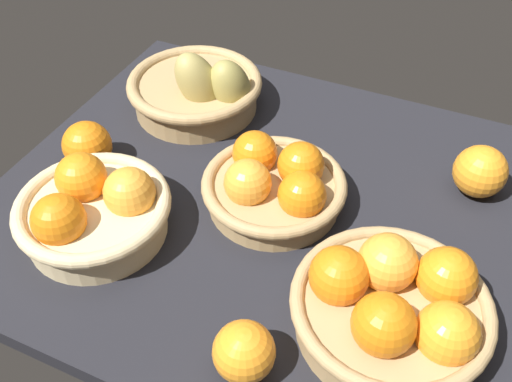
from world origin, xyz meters
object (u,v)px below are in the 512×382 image
(loose_orange_side_gap, at_px, (244,352))
(basket_near_left, at_px, (93,210))
(basket_center, at_px, (275,184))
(loose_orange_front_gap, at_px, (87,145))
(basket_near_right, at_px, (393,305))
(loose_orange_back_gap, at_px, (480,171))
(basket_far_left_pears, at_px, (199,90))

(loose_orange_side_gap, bearing_deg, basket_near_left, 158.64)
(basket_center, distance_m, loose_orange_front_gap, 0.32)
(basket_near_right, bearing_deg, loose_orange_back_gap, 78.89)
(basket_far_left_pears, xyz_separation_m, loose_orange_front_gap, (-0.09, -0.21, -0.00))
(basket_center, height_order, basket_near_right, basket_near_right)
(basket_near_right, height_order, loose_orange_back_gap, basket_near_right)
(basket_near_right, relative_size, basket_near_left, 1.11)
(basket_far_left_pears, bearing_deg, basket_near_right, -35.77)
(basket_far_left_pears, bearing_deg, basket_near_left, -88.72)
(loose_orange_front_gap, relative_size, loose_orange_side_gap, 1.07)
(basket_near_left, bearing_deg, loose_orange_front_gap, 129.74)
(basket_near_right, bearing_deg, basket_far_left_pears, 144.23)
(basket_near_left, height_order, loose_orange_back_gap, basket_near_left)
(loose_orange_front_gap, bearing_deg, loose_orange_back_gap, 18.30)
(basket_near_right, xyz_separation_m, loose_orange_back_gap, (0.06, 0.30, -0.00))
(basket_near_left, bearing_deg, loose_orange_side_gap, -21.36)
(loose_orange_front_gap, xyz_separation_m, loose_orange_back_gap, (0.60, 0.20, 0.00))
(basket_near_left, height_order, loose_orange_side_gap, basket_near_left)
(basket_far_left_pears, relative_size, basket_near_right, 1.01)
(basket_near_right, height_order, loose_orange_front_gap, basket_near_right)
(basket_center, relative_size, basket_near_right, 0.89)
(loose_orange_front_gap, distance_m, loose_orange_back_gap, 0.63)
(basket_center, xyz_separation_m, loose_orange_front_gap, (-0.32, -0.04, 0.00))
(basket_near_right, height_order, basket_near_left, same)
(loose_orange_front_gap, bearing_deg, loose_orange_side_gap, -30.89)
(basket_near_left, bearing_deg, basket_far_left_pears, 91.28)
(basket_far_left_pears, distance_m, loose_orange_back_gap, 0.50)
(basket_far_left_pears, xyz_separation_m, basket_near_left, (0.01, -0.33, 0.00))
(loose_orange_side_gap, bearing_deg, basket_far_left_pears, 123.84)
(basket_center, distance_m, loose_orange_side_gap, 0.29)
(loose_orange_back_gap, bearing_deg, basket_near_right, -101.11)
(basket_far_left_pears, bearing_deg, loose_orange_back_gap, -1.82)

